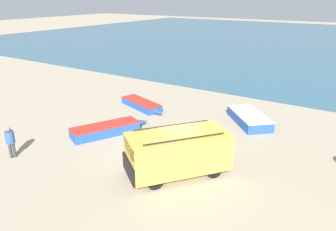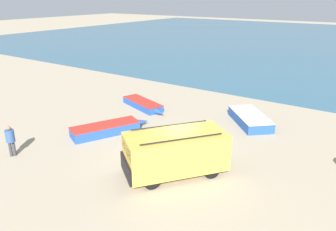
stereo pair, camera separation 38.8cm
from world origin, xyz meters
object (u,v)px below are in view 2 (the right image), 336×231
parked_van (175,152)px  fishing_rowboat_0 (249,118)px  fisherman_0 (10,138)px  fishing_rowboat_1 (108,129)px  fishing_rowboat_2 (144,105)px

parked_van → fishing_rowboat_0: size_ratio=1.20×
parked_van → fisherman_0: parked_van is taller
fishing_rowboat_0 → fisherman_0: bearing=101.1°
parked_van → fishing_rowboat_1: 6.25m
fishing_rowboat_1 → fishing_rowboat_2: bearing=39.0°
fisherman_0 → fishing_rowboat_1: bearing=103.3°
fishing_rowboat_0 → fisherman_0: 14.32m
fishing_rowboat_0 → fishing_rowboat_2: size_ratio=0.91×
parked_van → fisherman_0: size_ratio=2.97×
fishing_rowboat_2 → fisherman_0: bearing=-75.6°
fisherman_0 → fishing_rowboat_2: bearing=120.5°
fisherman_0 → parked_van: bearing=57.9°
fishing_rowboat_0 → fishing_rowboat_1: 9.17m
fishing_rowboat_1 → fisherman_0: size_ratio=2.88×
parked_van → fisherman_0: (-7.98, -3.34, -0.11)m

